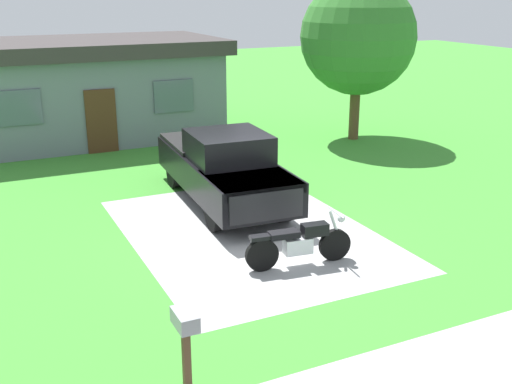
{
  "coord_description": "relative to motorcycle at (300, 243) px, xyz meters",
  "views": [
    {
      "loc": [
        -5.43,
        -11.71,
        5.25
      ],
      "look_at": [
        0.23,
        0.14,
        0.9
      ],
      "focal_mm": 43.49,
      "sensor_mm": 36.0,
      "label": 1
    }
  ],
  "objects": [
    {
      "name": "shade_tree",
      "position": [
        7.07,
        8.6,
        3.14
      ],
      "size": [
        4.02,
        4.02,
        5.64
      ],
      "color": "brown",
      "rests_on": "ground"
    },
    {
      "name": "driveway_pad",
      "position": [
        -0.19,
        1.94,
        -0.47
      ],
      "size": [
        5.15,
        7.04,
        0.01
      ],
      "primitive_type": "cube",
      "color": "#A6A6A6",
      "rests_on": "ground"
    },
    {
      "name": "ground_plane",
      "position": [
        -0.19,
        1.94,
        -0.47
      ],
      "size": [
        80.0,
        80.0,
        0.0
      ],
      "primitive_type": "plane",
      "color": "#3D8E2F"
    },
    {
      "name": "mailbox",
      "position": [
        -3.39,
        -2.95,
        0.51
      ],
      "size": [
        0.26,
        0.48,
        1.26
      ],
      "color": "#4C3823",
      "rests_on": "ground"
    },
    {
      "name": "pickup_truck",
      "position": [
        0.12,
        4.21,
        0.48
      ],
      "size": [
        2.33,
        5.73,
        1.9
      ],
      "color": "black",
      "rests_on": "ground"
    },
    {
      "name": "neighbor_house",
      "position": [
        -1.57,
        13.08,
        1.32
      ],
      "size": [
        9.6,
        5.6,
        3.5
      ],
      "color": "slate",
      "rests_on": "ground"
    },
    {
      "name": "sidewalk_strip",
      "position": [
        -0.19,
        -4.06,
        -0.47
      ],
      "size": [
        36.0,
        1.8,
        0.01
      ],
      "primitive_type": "cube",
      "color": "#AEAEA9",
      "rests_on": "ground"
    },
    {
      "name": "motorcycle",
      "position": [
        0.0,
        0.0,
        0.0
      ],
      "size": [
        2.21,
        0.7,
        1.09
      ],
      "color": "black",
      "rests_on": "ground"
    }
  ]
}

